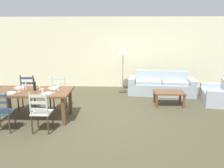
% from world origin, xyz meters
% --- Properties ---
extents(ground_plane, '(9.60, 9.60, 0.02)m').
position_xyz_m(ground_plane, '(0.00, 0.00, -0.01)').
color(ground_plane, '#48442E').
extents(wall_far, '(9.60, 0.16, 2.70)m').
position_xyz_m(wall_far, '(0.00, 3.30, 1.35)').
color(wall_far, beige).
rests_on(wall_far, ground_plane).
extents(dining_table, '(1.90, 0.96, 0.75)m').
position_xyz_m(dining_table, '(-1.57, -0.14, 0.66)').
color(dining_table, brown).
rests_on(dining_table, ground_plane).
extents(dining_chair_near_left, '(0.45, 0.43, 0.96)m').
position_xyz_m(dining_chair_near_left, '(-2.00, -0.91, 0.48)').
color(dining_chair_near_left, '#2E4356').
rests_on(dining_chair_near_left, ground_plane).
extents(dining_chair_near_right, '(0.42, 0.40, 0.96)m').
position_xyz_m(dining_chair_near_right, '(-1.13, -0.90, 0.48)').
color(dining_chair_near_right, beige).
rests_on(dining_chair_near_right, ground_plane).
extents(dining_chair_far_left, '(0.45, 0.43, 0.96)m').
position_xyz_m(dining_chair_far_left, '(-2.07, 0.60, 0.48)').
color(dining_chair_far_left, '#2F3D57').
rests_on(dining_chair_far_left, ground_plane).
extents(dining_chair_far_right, '(0.43, 0.41, 0.96)m').
position_xyz_m(dining_chair_far_right, '(-1.14, 0.58, 0.48)').
color(dining_chair_far_right, silver).
rests_on(dining_chair_far_right, ground_plane).
extents(dinner_plate_near_left, '(0.24, 0.24, 0.02)m').
position_xyz_m(dinner_plate_near_left, '(-2.02, -0.39, 0.76)').
color(dinner_plate_near_left, white).
rests_on(dinner_plate_near_left, dining_table).
extents(fork_near_left, '(0.03, 0.17, 0.01)m').
position_xyz_m(fork_near_left, '(-2.17, -0.39, 0.75)').
color(fork_near_left, silver).
rests_on(fork_near_left, dining_table).
extents(dinner_plate_near_right, '(0.24, 0.24, 0.02)m').
position_xyz_m(dinner_plate_near_right, '(-1.12, -0.39, 0.76)').
color(dinner_plate_near_right, white).
rests_on(dinner_plate_near_right, dining_table).
extents(fork_near_right, '(0.03, 0.17, 0.01)m').
position_xyz_m(fork_near_right, '(-1.27, -0.39, 0.75)').
color(fork_near_right, silver).
rests_on(fork_near_right, dining_table).
extents(dinner_plate_far_left, '(0.24, 0.24, 0.02)m').
position_xyz_m(dinner_plate_far_left, '(-2.02, 0.11, 0.76)').
color(dinner_plate_far_left, white).
rests_on(dinner_plate_far_left, dining_table).
extents(fork_far_left, '(0.02, 0.17, 0.01)m').
position_xyz_m(fork_far_left, '(-2.17, 0.11, 0.75)').
color(fork_far_left, silver).
rests_on(fork_far_left, dining_table).
extents(dinner_plate_far_right, '(0.24, 0.24, 0.02)m').
position_xyz_m(dinner_plate_far_right, '(-1.12, 0.11, 0.76)').
color(dinner_plate_far_right, white).
rests_on(dinner_plate_far_right, dining_table).
extents(fork_far_right, '(0.02, 0.17, 0.01)m').
position_xyz_m(fork_far_right, '(-1.27, 0.11, 0.75)').
color(fork_far_right, silver).
rests_on(fork_far_right, dining_table).
extents(wine_bottle, '(0.07, 0.07, 0.32)m').
position_xyz_m(wine_bottle, '(-1.54, -0.11, 0.87)').
color(wine_bottle, black).
rests_on(wine_bottle, dining_table).
extents(wine_glass_near_left, '(0.06, 0.06, 0.16)m').
position_xyz_m(wine_glass_near_left, '(-1.90, -0.27, 0.86)').
color(wine_glass_near_left, white).
rests_on(wine_glass_near_left, dining_table).
extents(wine_glass_near_right, '(0.06, 0.06, 0.16)m').
position_xyz_m(wine_glass_near_right, '(-0.99, -0.29, 0.86)').
color(wine_glass_near_right, white).
rests_on(wine_glass_near_right, dining_table).
extents(wine_glass_far_left, '(0.06, 0.06, 0.16)m').
position_xyz_m(wine_glass_far_left, '(-1.88, -0.02, 0.86)').
color(wine_glass_far_left, white).
rests_on(wine_glass_far_left, dining_table).
extents(wine_glass_far_right, '(0.06, 0.06, 0.16)m').
position_xyz_m(wine_glass_far_right, '(-0.97, -0.02, 0.86)').
color(wine_glass_far_right, white).
rests_on(wine_glass_far_right, dining_table).
extents(coffee_cup_primary, '(0.07, 0.07, 0.09)m').
position_xyz_m(coffee_cup_primary, '(-1.30, -0.21, 0.80)').
color(coffee_cup_primary, beige).
rests_on(coffee_cup_primary, dining_table).
extents(coffee_cup_secondary, '(0.07, 0.07, 0.09)m').
position_xyz_m(coffee_cup_secondary, '(-1.87, -0.23, 0.80)').
color(coffee_cup_secondary, beige).
rests_on(coffee_cup_secondary, dining_table).
extents(candle_tall, '(0.05, 0.05, 0.26)m').
position_xyz_m(candle_tall, '(-1.75, -0.12, 0.82)').
color(candle_tall, '#998C66').
rests_on(candle_tall, dining_table).
extents(candle_short, '(0.05, 0.05, 0.18)m').
position_xyz_m(candle_short, '(-1.37, -0.18, 0.80)').
color(candle_short, '#998C66').
rests_on(candle_short, dining_table).
extents(couch, '(2.35, 1.03, 0.80)m').
position_xyz_m(couch, '(2.07, 2.28, 0.29)').
color(couch, '#9EABB2').
rests_on(couch, ground_plane).
extents(coffee_table, '(0.90, 0.56, 0.42)m').
position_xyz_m(coffee_table, '(2.10, 1.07, 0.36)').
color(coffee_table, brown).
rests_on(coffee_table, ground_plane).
extents(armchair_upholstered, '(0.97, 1.27, 0.72)m').
position_xyz_m(armchair_upholstered, '(3.68, 1.31, 0.25)').
color(armchair_upholstered, '#A5B0B6').
rests_on(armchair_upholstered, ground_plane).
extents(standing_lamp, '(0.40, 0.40, 1.64)m').
position_xyz_m(standing_lamp, '(0.71, 2.47, 1.41)').
color(standing_lamp, '#332D28').
rests_on(standing_lamp, ground_plane).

